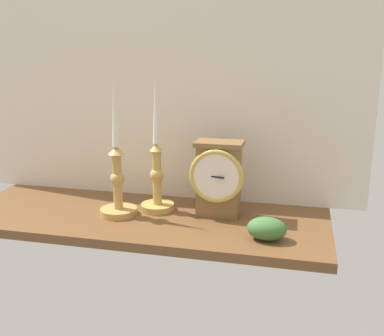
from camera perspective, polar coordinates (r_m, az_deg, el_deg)
ground_plane at (r=125.18cm, az=-6.43°, el=-6.35°), size 100.00×36.00×2.40cm
back_wall at (r=134.84cm, az=-4.15°, el=9.96°), size 120.00×2.00×65.00cm
mantel_clock at (r=120.64cm, az=3.32°, el=-1.24°), size 14.28×9.12×20.19cm
candlestick_tall_left at (r=125.05cm, az=-4.41°, el=-1.08°), size 9.24×9.24×37.08cm
candlestick_tall_center at (r=122.83cm, az=-9.30°, el=-1.75°), size 9.93×9.93×35.84cm
ivy_sprig at (r=109.09cm, az=9.33°, el=-7.49°), size 9.30×6.51×5.50cm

